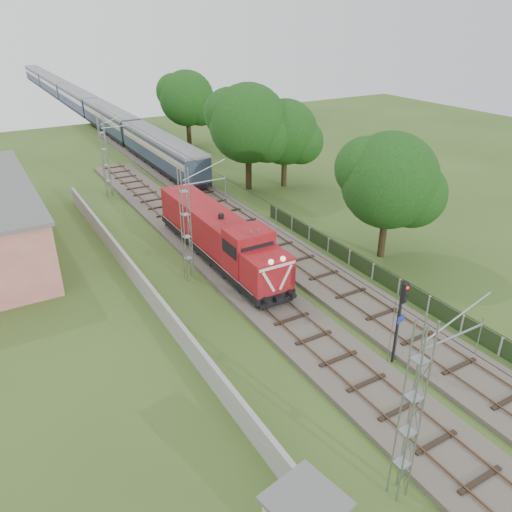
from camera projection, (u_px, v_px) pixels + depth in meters
ground at (330, 357)px, 26.91m from camera, size 140.00×140.00×0.00m
track_main at (263, 297)px, 32.25m from camera, size 4.20×70.00×0.45m
track_side at (236, 218)px, 44.58m from camera, size 4.20×80.00×0.45m
catenary at (187, 225)px, 33.08m from camera, size 3.31×70.00×8.00m
boundary_wall at (140, 281)px, 32.92m from camera, size 0.25×40.00×1.50m
fence at (399, 287)px, 32.59m from camera, size 0.12×32.00×1.20m
locomotive at (219, 236)px, 36.24m from camera, size 2.81×16.07×4.08m
coach_rake at (77, 99)px, 91.03m from camera, size 2.86×107.07×3.31m
signal_post at (401, 309)px, 25.02m from camera, size 0.54×0.42×4.92m
tree_a at (390, 181)px, 35.49m from camera, size 7.29×6.94×9.45m
tree_b at (286, 133)px, 50.87m from camera, size 6.96×6.63×9.02m
tree_c at (249, 124)px, 49.51m from camera, size 8.26×7.87×10.71m
tree_d at (188, 99)px, 66.85m from camera, size 7.67×7.31×9.95m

